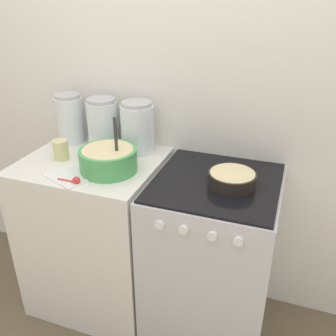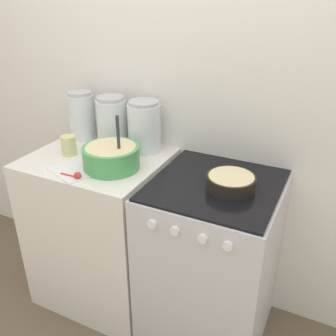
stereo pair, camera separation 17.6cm
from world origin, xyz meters
name	(u,v)px [view 2 (the right image)]	position (x,y,z in m)	size (l,w,h in m)	color
wall_back	(184,99)	(0.00, 0.64, 1.20)	(4.42, 0.05, 2.40)	white
countertop_cabinet	(103,228)	(-0.35, 0.31, 0.46)	(0.71, 0.62, 0.92)	silver
stove	(211,262)	(0.32, 0.31, 0.46)	(0.60, 0.63, 0.92)	silver
mixing_bowl	(111,156)	(-0.21, 0.24, 0.99)	(0.28, 0.28, 0.28)	#4CA559
baking_pan	(231,182)	(0.39, 0.29, 0.96)	(0.22, 0.22, 0.06)	black
storage_jar_left	(82,119)	(-0.59, 0.51, 1.04)	(0.15, 0.15, 0.28)	silver
storage_jar_middle	(112,124)	(-0.38, 0.51, 1.04)	(0.17, 0.17, 0.28)	silver
storage_jar_right	(144,130)	(-0.17, 0.51, 1.04)	(0.18, 0.18, 0.28)	silver
tin_can	(69,145)	(-0.51, 0.27, 0.98)	(0.08, 0.08, 0.10)	beige
recipe_page	(76,170)	(-0.35, 0.13, 0.93)	(0.28, 0.27, 0.01)	white
measuring_spoon	(76,176)	(-0.30, 0.06, 0.94)	(0.12, 0.04, 0.04)	red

